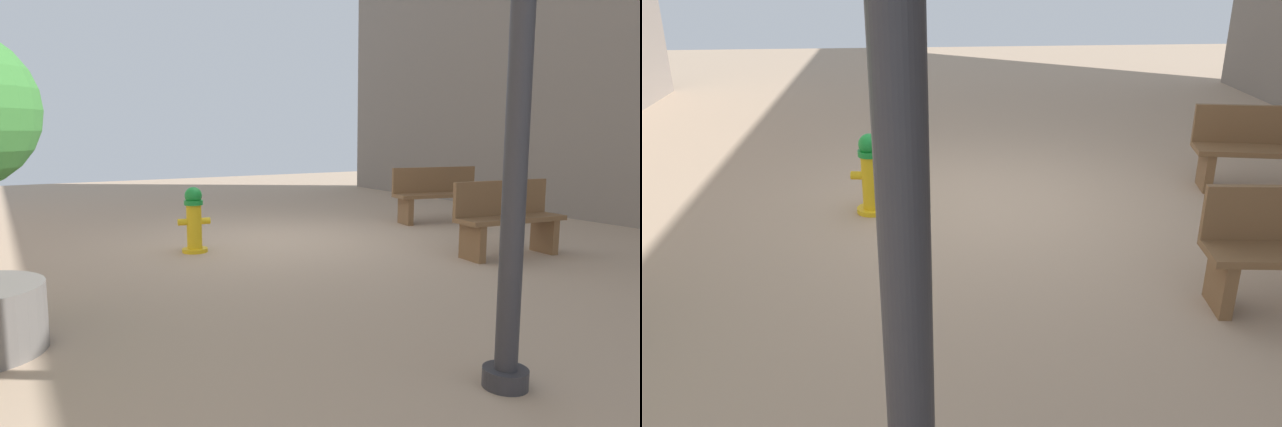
% 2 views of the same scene
% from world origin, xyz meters
% --- Properties ---
extents(ground_plane, '(23.40, 23.40, 0.00)m').
position_xyz_m(ground_plane, '(0.00, 0.00, 0.00)').
color(ground_plane, tan).
extents(fire_hydrant, '(0.42, 0.40, 0.86)m').
position_xyz_m(fire_hydrant, '(1.33, 0.16, 0.43)').
color(fire_hydrant, gold).
rests_on(fire_hydrant, ground_plane).
extents(bench_near, '(1.67, 0.73, 0.95)m').
position_xyz_m(bench_near, '(-3.14, -0.20, 0.49)').
color(bench_near, brown).
rests_on(bench_near, ground_plane).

